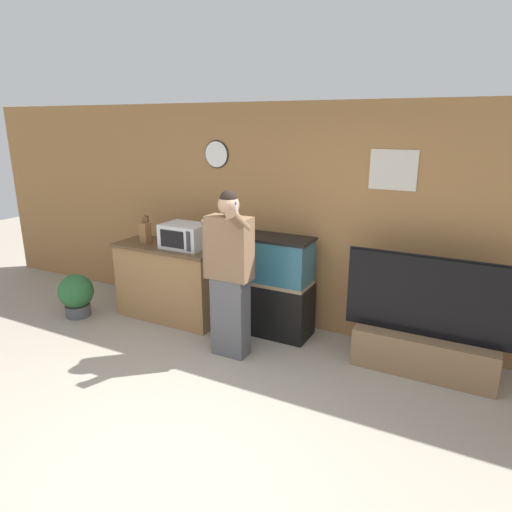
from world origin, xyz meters
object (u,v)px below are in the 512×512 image
object	(u,v)px
knife_block	(145,232)
aquarium_on_stand	(271,285)
tv_on_stand	(425,340)
potted_plant	(76,294)
microwave	(185,236)
person_standing	(229,272)
counter_island	(170,282)

from	to	relation	value
knife_block	aquarium_on_stand	distance (m)	1.71
aquarium_on_stand	tv_on_stand	xyz separation A→B (m)	(1.72, -0.11, -0.23)
knife_block	potted_plant	distance (m)	1.20
tv_on_stand	potted_plant	world-z (taller)	tv_on_stand
microwave	tv_on_stand	world-z (taller)	microwave
aquarium_on_stand	person_standing	distance (m)	0.77
person_standing	potted_plant	world-z (taller)	person_standing
knife_block	microwave	bearing A→B (deg)	3.71
tv_on_stand	person_standing	world-z (taller)	person_standing
counter_island	tv_on_stand	world-z (taller)	tv_on_stand
aquarium_on_stand	counter_island	bearing A→B (deg)	-171.31
microwave	aquarium_on_stand	xyz separation A→B (m)	(1.05, 0.19, -0.51)
person_standing	potted_plant	xyz separation A→B (m)	(-2.22, -0.05, -0.62)
counter_island	knife_block	size ratio (longest dim) A/B	3.92
knife_block	aquarium_on_stand	world-z (taller)	knife_block
microwave	tv_on_stand	distance (m)	2.86
potted_plant	knife_block	bearing A→B (deg)	33.36
potted_plant	tv_on_stand	bearing A→B (deg)	8.46
microwave	potted_plant	xyz separation A→B (m)	(-1.33, -0.54, -0.79)
microwave	knife_block	distance (m)	0.57
microwave	aquarium_on_stand	distance (m)	1.18
counter_island	knife_block	bearing A→B (deg)	-175.73
aquarium_on_stand	potted_plant	xyz separation A→B (m)	(-2.38, -0.72, -0.28)
microwave	person_standing	distance (m)	1.03
counter_island	aquarium_on_stand	size ratio (longest dim) A/B	1.17
tv_on_stand	potted_plant	size ratio (longest dim) A/B	2.92
potted_plant	person_standing	bearing A→B (deg)	1.26
knife_block	tv_on_stand	size ratio (longest dim) A/B	0.22
potted_plant	microwave	bearing A→B (deg)	21.96
counter_island	aquarium_on_stand	world-z (taller)	aquarium_on_stand
aquarium_on_stand	person_standing	world-z (taller)	person_standing
aquarium_on_stand	person_standing	size ratio (longest dim) A/B	0.66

